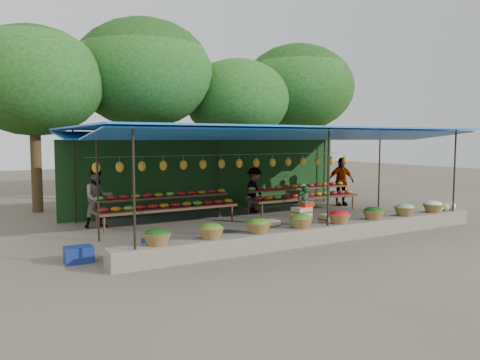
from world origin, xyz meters
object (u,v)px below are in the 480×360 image
weighing_scale (307,203)px  vendor_seated (304,205)px  crate_counter (301,225)px  blue_crate_front (79,255)px  blue_crate_back (153,244)px

weighing_scale → vendor_seated: 1.56m
crate_counter → blue_crate_front: (-5.49, 0.23, -0.14)m
crate_counter → weighing_scale: weighing_scale is taller
weighing_scale → blue_crate_front: size_ratio=0.63×
vendor_seated → weighing_scale: bearing=58.6°
crate_counter → blue_crate_back: 3.83m
blue_crate_front → blue_crate_back: blue_crate_front is taller
blue_crate_front → vendor_seated: bearing=9.7°
crate_counter → vendor_seated: (1.08, 1.25, 0.27)m
crate_counter → weighing_scale: 0.57m
weighing_scale → blue_crate_back: 4.08m
vendor_seated → blue_crate_back: bearing=11.8°
weighing_scale → blue_crate_front: 5.72m
weighing_scale → blue_crate_front: (-5.68, 0.23, -0.69)m
blue_crate_front → blue_crate_back: (1.71, 0.36, -0.04)m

